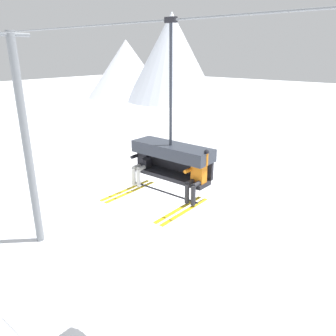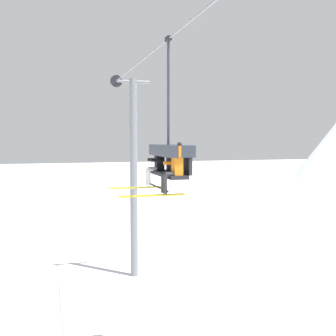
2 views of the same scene
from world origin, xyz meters
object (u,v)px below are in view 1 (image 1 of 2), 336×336
object	(u,v)px
chairlift_chair	(172,154)
lift_tower_near	(26,141)
skier_orange	(196,176)
skier_black	(141,162)

from	to	relation	value
chairlift_chair	lift_tower_near	bearing A→B (deg)	175.35
skier_orange	skier_black	bearing A→B (deg)	-179.78
lift_tower_near	skier_orange	world-z (taller)	lift_tower_near
lift_tower_near	skier_black	distance (m)	7.98
lift_tower_near	skier_black	size ratio (longest dim) A/B	5.64
lift_tower_near	skier_orange	distance (m)	9.71
chairlift_chair	skier_orange	world-z (taller)	chairlift_chair
chairlift_chair	skier_orange	bearing A→B (deg)	-13.73
lift_tower_near	skier_black	bearing A→B (deg)	-6.75
chairlift_chair	skier_orange	xyz separation A→B (m)	(0.87, -0.21, -0.31)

